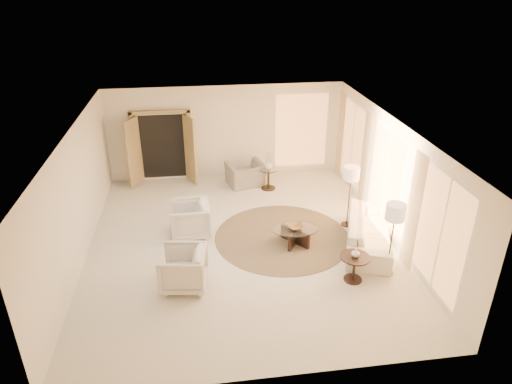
{
  "coord_description": "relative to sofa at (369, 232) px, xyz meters",
  "views": [
    {
      "loc": [
        -0.93,
        -9.08,
        5.75
      ],
      "look_at": [
        0.4,
        0.4,
        1.1
      ],
      "focal_mm": 32.0,
      "sensor_mm": 36.0,
      "label": 1
    }
  ],
  "objects": [
    {
      "name": "windows_right",
      "position": [
        0.55,
        0.61,
        0.99
      ],
      "size": [
        0.1,
        6.4,
        2.4
      ],
      "primitive_type": null,
      "color": "#FFB166",
      "rests_on": "room"
    },
    {
      "name": "sofa",
      "position": [
        0.0,
        0.0,
        0.0
      ],
      "size": [
        1.74,
        2.62,
        0.71
      ],
      "primitive_type": "imported",
      "rotation": [
        0.0,
        0.0,
        1.22
      ],
      "color": "silver",
      "rests_on": "room"
    },
    {
      "name": "end_table",
      "position": [
        -0.78,
        -1.24,
        0.04
      ],
      "size": [
        0.61,
        0.61,
        0.57
      ],
      "rotation": [
        0.0,
        0.0,
        -0.31
      ],
      "color": "black",
      "rests_on": "room"
    },
    {
      "name": "window_back_corner",
      "position": [
        -0.6,
        4.46,
        0.99
      ],
      "size": [
        1.7,
        0.1,
        2.4
      ],
      "primitive_type": null,
      "color": "#FFB166",
      "rests_on": "room"
    },
    {
      "name": "floor_lamp_near",
      "position": [
        -0.19,
        0.97,
        0.99
      ],
      "size": [
        0.38,
        0.38,
        1.58
      ],
      "rotation": [
        0.0,
        0.0,
        0.34
      ],
      "color": "#2B2319",
      "rests_on": "room"
    },
    {
      "name": "end_vase",
      "position": [
        -0.78,
        -1.24,
        0.3
      ],
      "size": [
        0.19,
        0.19,
        0.18
      ],
      "primitive_type": "imported",
      "rotation": [
        0.0,
        0.0,
        -0.12
      ],
      "color": "silver",
      "rests_on": "end_table"
    },
    {
      "name": "area_rug",
      "position": [
        -1.91,
        0.62,
        -0.35
      ],
      "size": [
        4.16,
        4.16,
        0.01
      ],
      "primitive_type": "cylinder",
      "rotation": [
        0.0,
        0.0,
        -0.37
      ],
      "color": "#3B2F20",
      "rests_on": "room"
    },
    {
      "name": "side_vase",
      "position": [
        -1.79,
        3.34,
        0.39
      ],
      "size": [
        0.24,
        0.24,
        0.24
      ],
      "primitive_type": "imported",
      "rotation": [
        0.0,
        0.0,
        0.04
      ],
      "color": "silver",
      "rests_on": "side_table"
    },
    {
      "name": "coffee_table",
      "position": [
        -1.67,
        0.31,
        -0.11
      ],
      "size": [
        1.16,
        1.16,
        0.4
      ],
      "rotation": [
        0.0,
        0.0,
        0.08
      ],
      "color": "black",
      "rests_on": "room"
    },
    {
      "name": "armchair_right",
      "position": [
        -4.22,
        -0.95,
        0.1
      ],
      "size": [
        0.94,
        0.99,
        0.91
      ],
      "primitive_type": "imported",
      "rotation": [
        0.0,
        0.0,
        -1.71
      ],
      "color": "silver",
      "rests_on": "room"
    },
    {
      "name": "room",
      "position": [
        -2.9,
        0.51,
        1.04
      ],
      "size": [
        7.04,
        8.04,
        2.83
      ],
      "color": "beige",
      "rests_on": "ground"
    },
    {
      "name": "curtains_right",
      "position": [
        0.5,
        1.51,
        0.94
      ],
      "size": [
        0.06,
        5.2,
        2.6
      ],
      "primitive_type": null,
      "color": "beige",
      "rests_on": "room"
    },
    {
      "name": "french_doors",
      "position": [
        -4.8,
        4.33,
        0.71
      ],
      "size": [
        1.95,
        0.66,
        2.16
      ],
      "color": "tan",
      "rests_on": "room"
    },
    {
      "name": "bowl",
      "position": [
        -1.67,
        0.31,
        0.08
      ],
      "size": [
        0.41,
        0.41,
        0.08
      ],
      "primitive_type": "imported",
      "rotation": [
        0.0,
        0.0,
        0.26
      ],
      "color": "brown",
      "rests_on": "coffee_table"
    },
    {
      "name": "accent_chair",
      "position": [
        -2.41,
        3.69,
        0.1
      ],
      "size": [
        1.18,
        0.92,
        0.91
      ],
      "primitive_type": "imported",
      "rotation": [
        0.0,
        0.0,
        3.4
      ],
      "color": "gray",
      "rests_on": "room"
    },
    {
      "name": "armchair_left",
      "position": [
        -4.08,
        1.04,
        0.1
      ],
      "size": [
        0.88,
        0.94,
        0.92
      ],
      "primitive_type": "imported",
      "rotation": [
        0.0,
        0.0,
        -1.52
      ],
      "color": "silver",
      "rests_on": "room"
    },
    {
      "name": "floor_lamp_far",
      "position": [
        -0.0,
        -1.12,
        1.04
      ],
      "size": [
        0.4,
        0.4,
        1.64
      ],
      "rotation": [
        0.0,
        0.0,
        0.42
      ],
      "color": "#2B2319",
      "rests_on": "room"
    },
    {
      "name": "side_table",
      "position": [
        -1.79,
        3.34,
        0.02
      ],
      "size": [
        0.54,
        0.54,
        0.63
      ],
      "rotation": [
        0.0,
        0.0,
        -0.36
      ],
      "color": "#2B2319",
      "rests_on": "room"
    }
  ]
}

